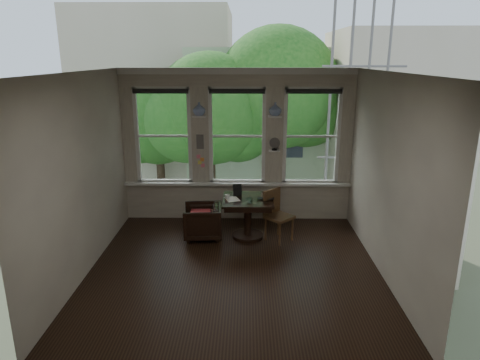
{
  "coord_description": "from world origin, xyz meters",
  "views": [
    {
      "loc": [
        0.18,
        -6.03,
        3.21
      ],
      "look_at": [
        0.08,
        0.9,
        1.19
      ],
      "focal_mm": 32.0,
      "sensor_mm": 36.0,
      "label": 1
    }
  ],
  "objects_px": {
    "table": "(248,218)",
    "side_chair_right": "(279,216)",
    "laptop": "(266,200)",
    "armchair_left": "(203,222)",
    "mug": "(227,197)"
  },
  "relations": [
    {
      "from": "table",
      "to": "laptop",
      "type": "xyz_separation_m",
      "value": [
        0.32,
        -0.08,
        0.39
      ]
    },
    {
      "from": "laptop",
      "to": "mug",
      "type": "relative_size",
      "value": 3.27
    },
    {
      "from": "table",
      "to": "armchair_left",
      "type": "distance_m",
      "value": 0.83
    },
    {
      "from": "table",
      "to": "side_chair_right",
      "type": "relative_size",
      "value": 0.98
    },
    {
      "from": "side_chair_right",
      "to": "laptop",
      "type": "relative_size",
      "value": 3.07
    },
    {
      "from": "armchair_left",
      "to": "side_chair_right",
      "type": "distance_m",
      "value": 1.4
    },
    {
      "from": "table",
      "to": "laptop",
      "type": "distance_m",
      "value": 0.51
    },
    {
      "from": "laptop",
      "to": "mug",
      "type": "height_order",
      "value": "mug"
    },
    {
      "from": "laptop",
      "to": "armchair_left",
      "type": "bearing_deg",
      "value": 178.63
    },
    {
      "from": "table",
      "to": "side_chair_right",
      "type": "distance_m",
      "value": 0.58
    },
    {
      "from": "armchair_left",
      "to": "mug",
      "type": "height_order",
      "value": "mug"
    },
    {
      "from": "armchair_left",
      "to": "laptop",
      "type": "xyz_separation_m",
      "value": [
        1.14,
        -0.06,
        0.45
      ]
    },
    {
      "from": "table",
      "to": "armchair_left",
      "type": "bearing_deg",
      "value": -178.6
    },
    {
      "from": "table",
      "to": "mug",
      "type": "xyz_separation_m",
      "value": [
        -0.37,
        -0.03,
        0.42
      ]
    },
    {
      "from": "table",
      "to": "side_chair_right",
      "type": "height_order",
      "value": "side_chair_right"
    }
  ]
}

